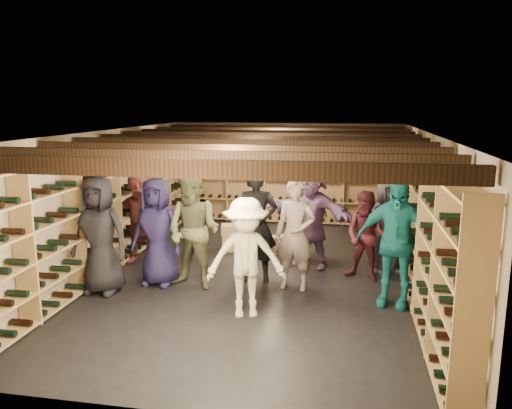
{
  "coord_description": "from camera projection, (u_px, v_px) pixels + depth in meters",
  "views": [
    {
      "loc": [
        1.46,
        -8.01,
        2.87
      ],
      "look_at": [
        -0.04,
        0.2,
        1.17
      ],
      "focal_mm": 35.0,
      "sensor_mm": 36.0,
      "label": 1
    }
  ],
  "objects": [
    {
      "name": "person_4",
      "position": [
        395.0,
        242.0,
        7.06
      ],
      "size": [
        1.19,
        0.75,
        1.89
      ],
      "primitive_type": "imported",
      "rotation": [
        0.0,
        0.0,
        -0.29
      ],
      "color": "#187A7E",
      "rests_on": "ground"
    },
    {
      "name": "ceiling_joists",
      "position": [
        256.0,
        141.0,
        8.1
      ],
      "size": [
        5.4,
        7.12,
        0.18
      ],
      "color": "black",
      "rests_on": "ground"
    },
    {
      "name": "person_1",
      "position": [
        257.0,
        225.0,
        8.07
      ],
      "size": [
        0.74,
        0.54,
        1.86
      ],
      "primitive_type": "imported",
      "rotation": [
        0.0,
        0.0,
        0.15
      ],
      "color": "black",
      "rests_on": "ground"
    },
    {
      "name": "person_12",
      "position": [
        387.0,
        225.0,
        8.52
      ],
      "size": [
        0.94,
        0.8,
        1.64
      ],
      "primitive_type": "imported",
      "rotation": [
        0.0,
        0.0,
        0.41
      ],
      "color": "#2F3034",
      "rests_on": "ground"
    },
    {
      "name": "person_2",
      "position": [
        194.0,
        231.0,
        7.74
      ],
      "size": [
        1.04,
        0.9,
        1.84
      ],
      "primitive_type": "imported",
      "rotation": [
        0.0,
        0.0,
        -0.25
      ],
      "color": "#5D633F",
      "rests_on": "ground"
    },
    {
      "name": "crate_stack_left",
      "position": [
        235.0,
        238.0,
        9.87
      ],
      "size": [
        0.56,
        0.42,
        0.51
      ],
      "rotation": [
        0.0,
        0.0,
        0.2
      ],
      "color": "tan",
      "rests_on": "ground"
    },
    {
      "name": "person_5",
      "position": [
        141.0,
        216.0,
        9.06
      ],
      "size": [
        1.66,
        0.77,
        1.72
      ],
      "primitive_type": "imported",
      "rotation": [
        0.0,
        0.0,
        0.17
      ],
      "color": "brown",
      "rests_on": "ground"
    },
    {
      "name": "person_11",
      "position": [
        310.0,
        215.0,
        8.78
      ],
      "size": [
        1.81,
        1.19,
        1.87
      ],
      "primitive_type": "imported",
      "rotation": [
        0.0,
        0.0,
        -0.4
      ],
      "color": "#866095",
      "rests_on": "ground"
    },
    {
      "name": "ceiling",
      "position": [
        256.0,
        133.0,
        8.07
      ],
      "size": [
        5.5,
        8.0,
        0.01
      ],
      "primitive_type": "cube",
      "color": "beige",
      "rests_on": "walls"
    },
    {
      "name": "wine_rack_right",
      "position": [
        416.0,
        219.0,
        7.89
      ],
      "size": [
        0.32,
        7.5,
        2.15
      ],
      "color": "tan",
      "rests_on": "ground"
    },
    {
      "name": "wine_rack_left",
      "position": [
        113.0,
        207.0,
        8.79
      ],
      "size": [
        0.32,
        7.5,
        2.15
      ],
      "color": "tan",
      "rests_on": "ground"
    },
    {
      "name": "crate_loose",
      "position": [
        272.0,
        241.0,
        10.26
      ],
      "size": [
        0.56,
        0.44,
        0.17
      ],
      "primitive_type": "cube",
      "rotation": [
        0.0,
        0.0,
        -0.23
      ],
      "color": "tan",
      "rests_on": "ground"
    },
    {
      "name": "ground",
      "position": [
        256.0,
        273.0,
        8.55
      ],
      "size": [
        8.0,
        8.0,
        0.0
      ],
      "primitive_type": "plane",
      "color": "black",
      "rests_on": "ground"
    },
    {
      "name": "person_3",
      "position": [
        246.0,
        258.0,
        6.71
      ],
      "size": [
        1.18,
        0.86,
        1.65
      ],
      "primitive_type": "imported",
      "rotation": [
        0.0,
        0.0,
        0.25
      ],
      "color": "beige",
      "rests_on": "ground"
    },
    {
      "name": "person_8",
      "position": [
        366.0,
        236.0,
        8.12
      ],
      "size": [
        0.88,
        0.79,
        1.48
      ],
      "primitive_type": "imported",
      "rotation": [
        0.0,
        0.0,
        -0.37
      ],
      "color": "#461921",
      "rests_on": "ground"
    },
    {
      "name": "person_0",
      "position": [
        100.0,
        235.0,
        7.54
      ],
      "size": [
        0.92,
        0.63,
        1.81
      ],
      "primitive_type": "imported",
      "rotation": [
        0.0,
        0.0,
        -0.07
      ],
      "color": "black",
      "rests_on": "ground"
    },
    {
      "name": "person_6",
      "position": [
        157.0,
        232.0,
        7.9
      ],
      "size": [
        0.9,
        0.63,
        1.73
      ],
      "primitive_type": "imported",
      "rotation": [
        0.0,
        0.0,
        -0.1
      ],
      "color": "#1D183F",
      "rests_on": "ground"
    },
    {
      "name": "wine_rack_back",
      "position": [
        285.0,
        179.0,
        12.03
      ],
      "size": [
        4.7,
        0.3,
        2.15
      ],
      "color": "tan",
      "rests_on": "ground"
    },
    {
      "name": "person_7",
      "position": [
        295.0,
        235.0,
        7.71
      ],
      "size": [
        0.68,
        0.49,
        1.74
      ],
      "primitive_type": "imported",
      "rotation": [
        0.0,
        0.0,
        -0.12
      ],
      "color": "gray",
      "rests_on": "ground"
    },
    {
      "name": "person_10",
      "position": [
        303.0,
        214.0,
        9.53
      ],
      "size": [
        0.96,
        0.5,
        1.57
      ],
      "primitive_type": "imported",
      "rotation": [
        0.0,
        0.0,
        0.13
      ],
      "color": "#264928",
      "rests_on": "ground"
    },
    {
      "name": "crate_stack_right",
      "position": [
        288.0,
        244.0,
        9.7
      ],
      "size": [
        0.51,
        0.34,
        0.34
      ],
      "rotation": [
        0.0,
        0.0,
        0.02
      ],
      "color": "tan",
      "rests_on": "ground"
    },
    {
      "name": "walls",
      "position": [
        256.0,
        205.0,
        8.31
      ],
      "size": [
        5.52,
        8.02,
        2.4
      ],
      "color": "tan",
      "rests_on": "ground"
    }
  ]
}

